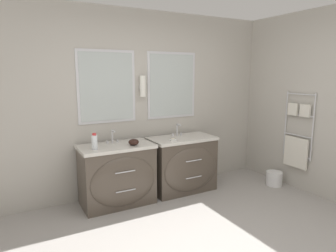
# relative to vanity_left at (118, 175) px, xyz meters

# --- Properties ---
(wall_back) EXTENTS (5.93, 0.16, 2.60)m
(wall_back) POSITION_rel_vanity_left_xyz_m (0.42, 0.38, 0.90)
(wall_back) COLOR #B2ADA3
(wall_back) RESTS_ON ground_plane
(wall_right) EXTENTS (0.13, 4.12, 2.60)m
(wall_right) POSITION_rel_vanity_left_xyz_m (2.61, -0.80, 0.88)
(wall_right) COLOR #B2ADA3
(wall_right) RESTS_ON ground_plane
(vanity_left) EXTENTS (0.96, 0.60, 0.80)m
(vanity_left) POSITION_rel_vanity_left_xyz_m (0.00, 0.00, 0.00)
(vanity_left) COLOR #4C4238
(vanity_left) RESTS_ON ground_plane
(vanity_right) EXTENTS (0.96, 0.60, 0.80)m
(vanity_right) POSITION_rel_vanity_left_xyz_m (1.00, 0.00, 0.00)
(vanity_right) COLOR #4C4238
(vanity_right) RESTS_ON ground_plane
(faucet_left) EXTENTS (0.17, 0.11, 0.18)m
(faucet_left) POSITION_rel_vanity_left_xyz_m (0.00, 0.17, 0.48)
(faucet_left) COLOR silver
(faucet_left) RESTS_ON vanity_left
(faucet_right) EXTENTS (0.17, 0.11, 0.18)m
(faucet_right) POSITION_rel_vanity_left_xyz_m (1.00, 0.17, 0.48)
(faucet_right) COLOR silver
(faucet_right) RESTS_ON vanity_right
(toiletry_bottle) EXTENTS (0.07, 0.07, 0.20)m
(toiletry_bottle) POSITION_rel_vanity_left_xyz_m (-0.30, -0.05, 0.49)
(toiletry_bottle) COLOR silver
(toiletry_bottle) RESTS_ON vanity_left
(amenity_bowl) EXTENTS (0.14, 0.14, 0.08)m
(amenity_bowl) POSITION_rel_vanity_left_xyz_m (0.20, -0.08, 0.43)
(amenity_bowl) COLOR black
(amenity_bowl) RESTS_ON vanity_left
(soap_dish) EXTENTS (0.08, 0.06, 0.04)m
(soap_dish) POSITION_rel_vanity_left_xyz_m (0.77, -0.11, 0.41)
(soap_dish) COLOR white
(soap_dish) RESTS_ON vanity_right
(waste_bin) EXTENTS (0.25, 0.25, 0.22)m
(waste_bin) POSITION_rel_vanity_left_xyz_m (2.36, -0.51, -0.29)
(waste_bin) COLOR silver
(waste_bin) RESTS_ON ground_plane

